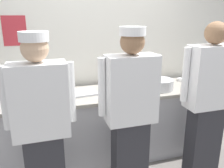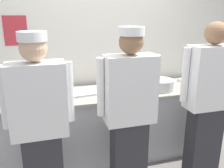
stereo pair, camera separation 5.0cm
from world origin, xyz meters
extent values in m
cube|color=silver|center=(0.00, 0.83, 1.42)|extent=(4.97, 0.10, 2.84)
cube|color=#B72D38|center=(-1.01, 0.78, 1.62)|extent=(0.27, 0.01, 0.35)
cube|color=#B2B2B7|center=(0.00, 0.36, 0.42)|extent=(3.11, 0.62, 0.85)
cube|color=gray|center=(0.00, 0.36, 0.87)|extent=(3.17, 0.68, 0.04)
cube|color=white|center=(-0.78, -0.35, 1.12)|extent=(0.47, 0.24, 0.64)
cylinder|color=white|center=(-1.05, -0.31, 1.15)|extent=(0.07, 0.07, 0.54)
cylinder|color=white|center=(-0.51, -0.31, 1.15)|extent=(0.07, 0.07, 0.54)
sphere|color=tan|center=(-0.78, -0.35, 1.55)|extent=(0.22, 0.22, 0.22)
cylinder|color=white|center=(-0.78, -0.35, 1.64)|extent=(0.23, 0.23, 0.08)
cube|color=#2D2D33|center=(0.04, -0.34, 0.41)|extent=(0.34, 0.20, 0.81)
cube|color=white|center=(0.04, -0.34, 1.14)|extent=(0.47, 0.24, 0.64)
cylinder|color=white|center=(-0.23, -0.30, 1.17)|extent=(0.07, 0.07, 0.55)
cylinder|color=white|center=(0.31, -0.30, 1.17)|extent=(0.07, 0.07, 0.55)
sphere|color=#8C6647|center=(0.04, -0.34, 1.57)|extent=(0.22, 0.22, 0.22)
cylinder|color=white|center=(0.04, -0.34, 1.67)|extent=(0.23, 0.23, 0.08)
cube|color=#2D2D33|center=(0.95, -0.30, 0.42)|extent=(0.35, 0.20, 0.84)
cube|color=white|center=(0.95, -0.30, 1.17)|extent=(0.49, 0.24, 0.67)
cylinder|color=white|center=(0.66, -0.26, 1.21)|extent=(0.07, 0.07, 0.57)
sphere|color=#8C6647|center=(0.95, -0.30, 1.63)|extent=(0.23, 0.23, 0.23)
cylinder|color=white|center=(-0.73, 0.27, 0.89)|extent=(0.24, 0.24, 0.01)
cylinder|color=white|center=(-0.73, 0.27, 0.91)|extent=(0.24, 0.24, 0.01)
cylinder|color=white|center=(-0.73, 0.27, 0.92)|extent=(0.24, 0.24, 0.01)
cylinder|color=white|center=(-0.73, 0.27, 0.93)|extent=(0.24, 0.24, 0.01)
cylinder|color=white|center=(-0.73, 0.27, 0.94)|extent=(0.24, 0.24, 0.01)
cylinder|color=white|center=(-0.73, 0.27, 0.95)|extent=(0.24, 0.24, 0.01)
cylinder|color=white|center=(-0.73, 0.27, 0.97)|extent=(0.24, 0.24, 0.01)
cylinder|color=white|center=(0.24, 0.38, 0.89)|extent=(0.21, 0.21, 0.01)
cylinder|color=white|center=(0.24, 0.38, 0.91)|extent=(0.21, 0.21, 0.01)
cylinder|color=white|center=(0.24, 0.38, 0.92)|extent=(0.21, 0.21, 0.01)
cylinder|color=white|center=(0.24, 0.38, 0.93)|extent=(0.21, 0.21, 0.01)
cylinder|color=#B7BABF|center=(0.67, 0.28, 0.95)|extent=(0.35, 0.35, 0.13)
cube|color=#B7BABF|center=(-0.35, 0.39, 0.90)|extent=(0.46, 0.34, 0.02)
cylinder|color=red|center=(0.40, 0.43, 0.98)|extent=(0.06, 0.06, 0.17)
cone|color=red|center=(0.40, 0.43, 1.08)|extent=(0.05, 0.05, 0.04)
cylinder|color=white|center=(0.31, 0.20, 0.91)|extent=(0.09, 0.09, 0.05)
cylinder|color=red|center=(0.31, 0.20, 0.93)|extent=(0.08, 0.08, 0.01)
cylinder|color=white|center=(-1.12, 0.52, 0.91)|extent=(0.09, 0.09, 0.04)
cylinder|color=red|center=(-1.12, 0.52, 0.92)|extent=(0.07, 0.07, 0.01)
cylinder|color=white|center=(1.14, 0.54, 0.91)|extent=(0.09, 0.09, 0.04)
cylinder|color=red|center=(1.14, 0.54, 0.92)|extent=(0.07, 0.07, 0.01)
camera|label=1|loc=(-0.74, -2.28, 1.81)|focal=37.94mm
camera|label=2|loc=(-0.70, -2.30, 1.81)|focal=37.94mm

